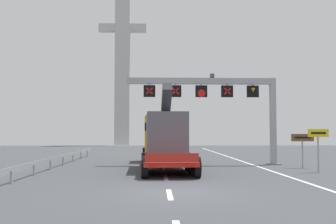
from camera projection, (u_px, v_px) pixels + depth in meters
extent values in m
plane|color=#424449|center=(177.00, 193.00, 15.17)|extent=(112.00, 112.00, 0.00)
cube|color=silver|center=(170.00, 195.00, 14.85)|extent=(0.20, 2.60, 0.01)
cube|color=silver|center=(166.00, 177.00, 20.52)|extent=(0.20, 2.60, 0.01)
cube|color=silver|center=(164.00, 168.00, 26.20)|extent=(0.20, 2.60, 0.01)
cube|color=silver|center=(162.00, 161.00, 31.88)|extent=(0.20, 2.60, 0.01)
cube|color=silver|center=(161.00, 157.00, 37.56)|extent=(0.20, 2.60, 0.01)
cube|color=silver|center=(160.00, 154.00, 43.24)|extent=(0.20, 2.60, 0.01)
cube|color=silver|center=(160.00, 151.00, 48.92)|extent=(0.20, 2.60, 0.01)
cube|color=silver|center=(159.00, 149.00, 54.59)|extent=(0.20, 2.60, 0.01)
cube|color=silver|center=(159.00, 148.00, 60.27)|extent=(0.20, 2.60, 0.01)
cube|color=silver|center=(159.00, 146.00, 65.95)|extent=(0.20, 2.60, 0.01)
cube|color=silver|center=(257.00, 166.00, 27.34)|extent=(0.20, 63.00, 0.01)
cube|color=#9EA0A5|center=(273.00, 121.00, 28.97)|extent=(0.40, 0.40, 6.37)
cube|color=slate|center=(274.00, 164.00, 28.81)|extent=(0.90, 0.90, 0.08)
cube|color=#9EA0A5|center=(201.00, 81.00, 28.96)|extent=(10.97, 0.44, 0.44)
cube|color=#4C4C51|center=(212.00, 76.00, 29.01)|extent=(0.28, 0.40, 0.28)
cube|color=black|center=(253.00, 91.00, 29.04)|extent=(0.86, 0.24, 0.86)
cube|color=#9EA0A5|center=(253.00, 85.00, 29.07)|extent=(0.08, 0.08, 0.16)
cone|color=orange|center=(253.00, 90.00, 28.92)|extent=(0.31, 0.31, 0.30)
cube|color=black|center=(227.00, 91.00, 28.98)|extent=(0.86, 0.24, 0.86)
cube|color=#9EA0A5|center=(227.00, 85.00, 29.01)|extent=(0.08, 0.08, 0.16)
cube|color=red|center=(227.00, 91.00, 28.85)|extent=(0.53, 0.02, 0.53)
cube|color=red|center=(227.00, 91.00, 28.85)|extent=(0.53, 0.02, 0.53)
cube|color=black|center=(201.00, 91.00, 28.92)|extent=(0.86, 0.24, 0.86)
cube|color=#9EA0A5|center=(201.00, 85.00, 28.95)|extent=(0.08, 0.08, 0.16)
cone|color=red|center=(202.00, 93.00, 28.78)|extent=(0.55, 0.02, 0.55)
cube|color=black|center=(175.00, 91.00, 28.86)|extent=(0.86, 0.24, 0.86)
cube|color=#9EA0A5|center=(175.00, 85.00, 28.89)|extent=(0.08, 0.08, 0.16)
cube|color=red|center=(176.00, 91.00, 28.73)|extent=(0.53, 0.02, 0.53)
cube|color=red|center=(176.00, 91.00, 28.73)|extent=(0.53, 0.02, 0.53)
cube|color=black|center=(149.00, 91.00, 28.80)|extent=(0.86, 0.24, 0.86)
cube|color=#9EA0A5|center=(149.00, 85.00, 28.83)|extent=(0.08, 0.08, 0.16)
cube|color=red|center=(149.00, 91.00, 28.67)|extent=(0.53, 0.02, 0.53)
cube|color=red|center=(149.00, 91.00, 28.67)|extent=(0.53, 0.02, 0.53)
cube|color=red|center=(166.00, 158.00, 24.66)|extent=(3.13, 10.48, 0.24)
cube|color=red|center=(172.00, 158.00, 19.41)|extent=(2.66, 0.17, 0.44)
cylinder|color=black|center=(144.00, 168.00, 20.08)|extent=(0.36, 1.11, 1.10)
cylinder|color=black|center=(197.00, 167.00, 20.25)|extent=(0.36, 1.11, 1.10)
cylinder|color=black|center=(144.00, 166.00, 21.12)|extent=(0.36, 1.11, 1.10)
cylinder|color=black|center=(194.00, 166.00, 21.29)|extent=(0.36, 1.11, 1.10)
cylinder|color=black|center=(144.00, 164.00, 22.17)|extent=(0.36, 1.11, 1.10)
cylinder|color=black|center=(192.00, 164.00, 22.34)|extent=(0.36, 1.11, 1.10)
cylinder|color=black|center=(144.00, 163.00, 23.21)|extent=(0.36, 1.11, 1.10)
cylinder|color=black|center=(190.00, 163.00, 23.39)|extent=(0.36, 1.11, 1.10)
cylinder|color=black|center=(144.00, 162.00, 24.26)|extent=(0.36, 1.11, 1.10)
cylinder|color=black|center=(188.00, 161.00, 24.43)|extent=(0.36, 1.11, 1.10)
cube|color=gold|center=(161.00, 136.00, 31.80)|extent=(2.68, 3.28, 3.10)
cube|color=black|center=(161.00, 127.00, 31.84)|extent=(2.71, 3.30, 0.60)
cylinder|color=black|center=(145.00, 154.00, 32.52)|extent=(0.38, 1.11, 1.10)
cylinder|color=black|center=(176.00, 154.00, 32.68)|extent=(0.38, 1.11, 1.10)
cylinder|color=black|center=(145.00, 156.00, 30.52)|extent=(0.38, 1.11, 1.10)
cylinder|color=black|center=(178.00, 156.00, 30.69)|extent=(0.38, 1.11, 1.10)
cube|color=#565B66|center=(165.00, 135.00, 25.13)|extent=(2.56, 5.79, 2.70)
cube|color=#2D2D33|center=(166.00, 103.00, 24.38)|extent=(0.65, 2.96, 2.29)
cube|color=red|center=(152.00, 164.00, 19.29)|extent=(0.20, 0.07, 0.12)
cube|color=red|center=(192.00, 164.00, 19.42)|extent=(0.20, 0.07, 0.12)
cylinder|color=#9EA0A5|center=(318.00, 151.00, 23.32)|extent=(0.10, 0.10, 2.55)
cube|color=yellow|center=(318.00, 133.00, 23.31)|extent=(1.23, 0.06, 0.47)
cube|color=black|center=(318.00, 133.00, 23.27)|extent=(0.89, 0.01, 0.12)
cylinder|color=#9EA0A5|center=(302.00, 151.00, 26.16)|extent=(0.10, 0.10, 2.25)
cube|color=brown|center=(303.00, 138.00, 26.15)|extent=(1.51, 0.06, 0.49)
cube|color=black|center=(303.00, 138.00, 26.11)|extent=(1.09, 0.01, 0.12)
cube|color=#999EA3|center=(56.00, 159.00, 26.38)|extent=(0.04, 26.87, 0.32)
cube|color=#999EA3|center=(11.00, 177.00, 17.98)|extent=(0.10, 0.10, 0.60)
cube|color=#999EA3|center=(34.00, 170.00, 21.33)|extent=(0.10, 0.10, 0.60)
cube|color=#999EA3|center=(50.00, 165.00, 24.69)|extent=(0.10, 0.10, 0.60)
cube|color=#999EA3|center=(63.00, 161.00, 28.04)|extent=(0.10, 0.10, 0.60)
cube|color=#999EA3|center=(73.00, 158.00, 31.39)|extent=(0.10, 0.10, 0.60)
cube|color=#999EA3|center=(81.00, 156.00, 34.74)|extent=(0.10, 0.10, 0.60)
cube|color=#999EA3|center=(87.00, 154.00, 38.10)|extent=(0.10, 0.10, 0.60)
cube|color=#B7B7B2|center=(123.00, 50.00, 74.91)|extent=(2.80, 2.00, 35.88)
cube|color=#B7B7B2|center=(123.00, 28.00, 75.13)|extent=(9.00, 1.60, 1.40)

